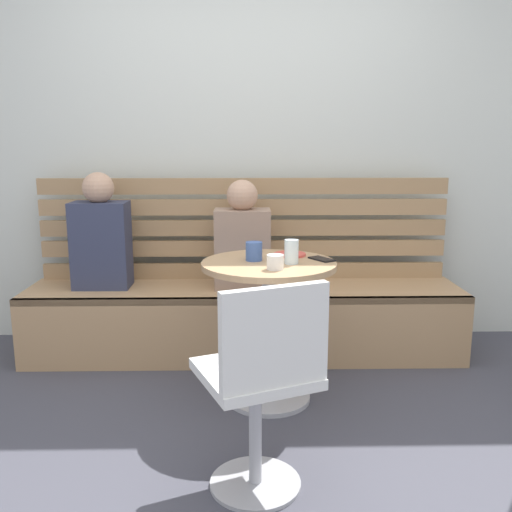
{
  "coord_description": "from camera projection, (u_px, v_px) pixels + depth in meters",
  "views": [
    {
      "loc": [
        0.01,
        -2.15,
        1.32
      ],
      "look_at": [
        0.06,
        0.66,
        0.75
      ],
      "focal_mm": 38.81,
      "sensor_mm": 36.0,
      "label": 1
    }
  ],
  "objects": [
    {
      "name": "ground",
      "position": [
        245.0,
        458.0,
        2.37
      ],
      "size": [
        8.0,
        8.0,
        0.0
      ],
      "primitive_type": "plane",
      "color": "#42424C"
    },
    {
      "name": "back_wall",
      "position": [
        244.0,
        124.0,
        3.68
      ],
      "size": [
        5.2,
        0.1,
        2.9
      ],
      "primitive_type": "cube",
      "color": "silver",
      "rests_on": "ground"
    },
    {
      "name": "booth_bench",
      "position": [
        244.0,
        321.0,
        3.5
      ],
      "size": [
        2.7,
        0.52,
        0.44
      ],
      "color": "tan",
      "rests_on": "ground"
    },
    {
      "name": "booth_backrest",
      "position": [
        244.0,
        228.0,
        3.62
      ],
      "size": [
        2.65,
        0.04,
        0.66
      ],
      "color": "#A68157",
      "rests_on": "booth_bench"
    },
    {
      "name": "cafe_table",
      "position": [
        269.0,
        304.0,
        2.82
      ],
      "size": [
        0.68,
        0.68,
        0.74
      ],
      "color": "#ADADB2",
      "rests_on": "ground"
    },
    {
      "name": "white_chair",
      "position": [
        262.0,
        381.0,
        2.03
      ],
      "size": [
        0.52,
        0.52,
        0.85
      ],
      "color": "#ADADB2",
      "rests_on": "ground"
    },
    {
      "name": "person_adult",
      "position": [
        101.0,
        237.0,
        3.4
      ],
      "size": [
        0.34,
        0.22,
        0.71
      ],
      "color": "#333851",
      "rests_on": "booth_bench"
    },
    {
      "name": "person_child_left",
      "position": [
        242.0,
        240.0,
        3.4
      ],
      "size": [
        0.34,
        0.22,
        0.67
      ],
      "color": "#9E7F6B",
      "rests_on": "booth_bench"
    },
    {
      "name": "cup_mug_blue",
      "position": [
        254.0,
        251.0,
        2.79
      ],
      "size": [
        0.08,
        0.08,
        0.09
      ],
      "primitive_type": "cylinder",
      "color": "#3D5B9E",
      "rests_on": "cafe_table"
    },
    {
      "name": "cup_glass_tall",
      "position": [
        291.0,
        252.0,
        2.72
      ],
      "size": [
        0.07,
        0.07,
        0.12
      ],
      "primitive_type": "cylinder",
      "color": "silver",
      "rests_on": "cafe_table"
    },
    {
      "name": "cup_ceramic_white",
      "position": [
        275.0,
        262.0,
        2.6
      ],
      "size": [
        0.08,
        0.08,
        0.07
      ],
      "primitive_type": "cylinder",
      "color": "white",
      "rests_on": "cafe_table"
    },
    {
      "name": "plate_small",
      "position": [
        290.0,
        254.0,
        2.93
      ],
      "size": [
        0.17,
        0.17,
        0.01
      ],
      "primitive_type": "cylinder",
      "color": "#DB4C42",
      "rests_on": "cafe_table"
    },
    {
      "name": "phone_on_table",
      "position": [
        322.0,
        259.0,
        2.82
      ],
      "size": [
        0.13,
        0.16,
        0.01
      ],
      "primitive_type": "cube",
      "rotation": [
        0.0,
        0.0,
        0.57
      ],
      "color": "black",
      "rests_on": "cafe_table"
    }
  ]
}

